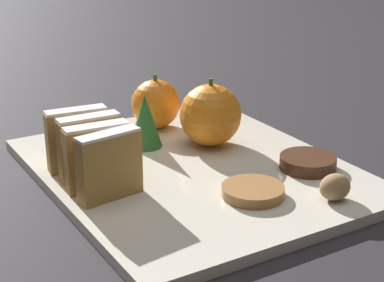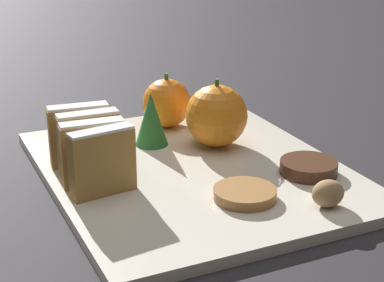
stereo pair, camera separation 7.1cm
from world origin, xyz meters
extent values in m
plane|color=#28262B|center=(0.00, 0.00, 0.00)|extent=(6.00, 6.00, 0.00)
cube|color=silver|center=(0.00, 0.00, 0.01)|extent=(0.31, 0.38, 0.01)
cube|color=#B28442|center=(-0.11, -0.03, 0.05)|extent=(0.07, 0.03, 0.07)
cube|color=white|center=(-0.11, -0.03, 0.08)|extent=(0.07, 0.03, 0.00)
cube|color=#B28442|center=(-0.11, 0.00, 0.05)|extent=(0.07, 0.02, 0.07)
cube|color=white|center=(-0.11, 0.00, 0.08)|extent=(0.07, 0.02, 0.00)
cube|color=#B28442|center=(-0.11, 0.03, 0.05)|extent=(0.07, 0.02, 0.07)
cube|color=white|center=(-0.11, 0.03, 0.08)|extent=(0.07, 0.02, 0.00)
cube|color=#B28442|center=(-0.11, 0.06, 0.05)|extent=(0.07, 0.03, 0.07)
cube|color=white|center=(-0.11, 0.06, 0.08)|extent=(0.07, 0.03, 0.00)
sphere|color=orange|center=(0.05, 0.05, 0.05)|extent=(0.07, 0.07, 0.07)
cylinder|color=#38702D|center=(0.05, 0.05, 0.09)|extent=(0.01, 0.01, 0.01)
sphere|color=orange|center=(0.03, 0.14, 0.04)|extent=(0.06, 0.06, 0.06)
cylinder|color=#38702D|center=(0.03, 0.14, 0.08)|extent=(0.00, 0.01, 0.01)
ellipsoid|color=#9E7A51|center=(0.08, -0.15, 0.03)|extent=(0.03, 0.03, 0.03)
cylinder|color=#472819|center=(0.11, -0.07, 0.02)|extent=(0.06, 0.06, 0.01)
cylinder|color=#A3703D|center=(0.01, -0.10, 0.02)|extent=(0.06, 0.06, 0.01)
cone|color=#2D7538|center=(-0.02, 0.08, 0.04)|extent=(0.04, 0.04, 0.07)
camera|label=1|loc=(-0.34, -0.57, 0.29)|focal=60.00mm
camera|label=2|loc=(-0.28, -0.60, 0.29)|focal=60.00mm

